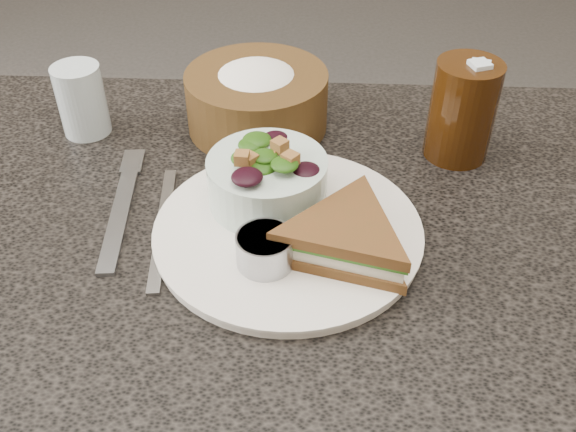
# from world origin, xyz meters

# --- Properties ---
(dining_table) EXTENTS (1.00, 0.70, 0.75)m
(dining_table) POSITION_xyz_m (0.00, 0.00, 0.38)
(dining_table) COLOR black
(dining_table) RESTS_ON floor
(dinner_plate) EXTENTS (0.30, 0.30, 0.01)m
(dinner_plate) POSITION_xyz_m (0.03, -0.02, 0.76)
(dinner_plate) COLOR silver
(dinner_plate) RESTS_ON dining_table
(sandwich) EXTENTS (0.21, 0.21, 0.05)m
(sandwich) POSITION_xyz_m (0.09, -0.06, 0.79)
(sandwich) COLOR #502E15
(sandwich) RESTS_ON dinner_plate
(salad_bowl) EXTENTS (0.14, 0.14, 0.08)m
(salad_bowl) POSITION_xyz_m (0.00, 0.03, 0.80)
(salad_bowl) COLOR #B2CABD
(salad_bowl) RESTS_ON dinner_plate
(dressing_ramekin) EXTENTS (0.08, 0.08, 0.04)m
(dressing_ramekin) POSITION_xyz_m (0.01, -0.08, 0.78)
(dressing_ramekin) COLOR #999BA2
(dressing_ramekin) RESTS_ON dinner_plate
(orange_wedge) EXTENTS (0.08, 0.08, 0.02)m
(orange_wedge) POSITION_xyz_m (0.03, 0.05, 0.78)
(orange_wedge) COLOR #F85812
(orange_wedge) RESTS_ON dinner_plate
(fork) EXTENTS (0.04, 0.21, 0.01)m
(fork) POSITION_xyz_m (-0.17, 0.01, 0.75)
(fork) COLOR #979BA1
(fork) RESTS_ON dining_table
(knife) EXTENTS (0.04, 0.22, 0.00)m
(knife) POSITION_xyz_m (-0.12, -0.01, 0.75)
(knife) COLOR #9C9C9C
(knife) RESTS_ON dining_table
(bread_basket) EXTENTS (0.24, 0.24, 0.11)m
(bread_basket) POSITION_xyz_m (-0.03, 0.22, 0.81)
(bread_basket) COLOR #4A3116
(bread_basket) RESTS_ON dining_table
(cola_glass) EXTENTS (0.09, 0.09, 0.14)m
(cola_glass) POSITION_xyz_m (0.25, 0.16, 0.82)
(cola_glass) COLOR black
(cola_glass) RESTS_ON dining_table
(water_glass) EXTENTS (0.08, 0.08, 0.10)m
(water_glass) POSITION_xyz_m (-0.27, 0.19, 0.80)
(water_glass) COLOR #AEBDC3
(water_glass) RESTS_ON dining_table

